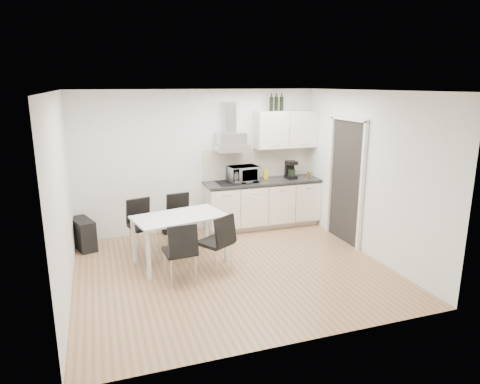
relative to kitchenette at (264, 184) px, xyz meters
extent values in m
plane|color=#A47F5D|center=(-1.19, -1.73, -0.83)|extent=(4.50, 4.50, 0.00)
cube|color=white|center=(-1.19, 0.27, 0.47)|extent=(4.50, 0.10, 2.60)
cube|color=white|center=(-1.19, -3.73, 0.47)|extent=(4.50, 0.10, 2.60)
cube|color=white|center=(-3.44, -1.73, 0.47)|extent=(0.10, 4.00, 2.60)
cube|color=white|center=(1.06, -1.73, 0.47)|extent=(0.10, 4.00, 2.60)
plane|color=white|center=(-1.19, -1.73, 1.77)|extent=(4.50, 4.50, 0.00)
cube|color=white|center=(1.02, -1.18, 0.22)|extent=(0.08, 1.04, 2.10)
cube|color=beige|center=(-0.04, 0.01, -0.78)|extent=(2.16, 0.52, 0.10)
cube|color=beige|center=(-0.04, -0.03, -0.35)|extent=(2.20, 0.60, 0.76)
cube|color=#28282A|center=(-0.04, -0.04, 0.07)|extent=(2.22, 0.64, 0.04)
cube|color=beige|center=(-0.04, 0.25, 0.38)|extent=(2.20, 0.02, 0.58)
cube|color=beige|center=(0.46, 0.09, 1.02)|extent=(1.20, 0.35, 0.70)
cube|color=silver|center=(-0.64, 0.05, 0.82)|extent=(0.60, 0.46, 0.30)
cube|color=silver|center=(-0.64, 0.16, 1.27)|extent=(0.22, 0.20, 0.55)
imported|color=silver|center=(-0.44, -0.05, 0.27)|extent=(0.57, 0.36, 0.37)
cube|color=yellow|center=(0.06, 0.07, 0.18)|extent=(0.08, 0.04, 0.18)
cylinder|color=brown|center=(0.89, -0.08, 0.14)|extent=(0.04, 0.04, 0.11)
cylinder|color=#4C6626|center=(0.95, -0.08, 0.14)|extent=(0.04, 0.04, 0.11)
cylinder|color=black|center=(0.16, 0.09, 1.53)|extent=(0.07, 0.07, 0.32)
cylinder|color=black|center=(0.26, 0.09, 1.53)|extent=(0.07, 0.07, 0.32)
cylinder|color=black|center=(0.37, 0.09, 1.53)|extent=(0.07, 0.07, 0.32)
cube|color=white|center=(-1.87, -1.20, -0.10)|extent=(1.48, 1.04, 0.03)
cube|color=white|center=(-2.41, -1.66, -0.47)|extent=(0.06, 0.06, 0.72)
cube|color=white|center=(-1.19, -1.40, -0.47)|extent=(0.06, 0.06, 0.72)
cube|color=white|center=(-2.55, -1.01, -0.47)|extent=(0.06, 0.06, 0.72)
cube|color=white|center=(-1.33, -0.74, -0.47)|extent=(0.06, 0.06, 0.72)
cube|color=black|center=(-3.29, -0.12, -0.58)|extent=(0.43, 0.66, 0.51)
cube|color=gold|center=(-3.16, -0.12, -0.39)|extent=(0.18, 0.52, 0.08)
cube|color=black|center=(-1.85, 0.17, -0.69)|extent=(0.19, 0.17, 0.28)
camera|label=1|loc=(-2.99, -7.36, 1.86)|focal=32.00mm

